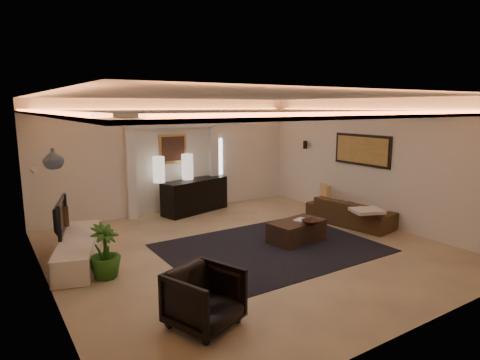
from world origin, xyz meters
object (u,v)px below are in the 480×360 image
coffee_table (297,231)px  console (195,197)px  armchair (204,298)px  sofa (350,212)px

coffee_table → console: bearing=93.8°
console → armchair: (-2.45, -5.12, -0.03)m
console → armchair: console is taller
console → sofa: 3.92m
console → sofa: console is taller
sofa → coffee_table: size_ratio=1.72×
sofa → coffee_table: bearing=88.4°
coffee_table → sofa: bearing=-0.1°
console → coffee_table: console is taller
sofa → coffee_table: 1.87m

